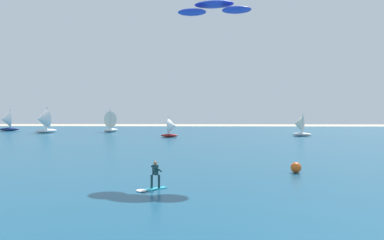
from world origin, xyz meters
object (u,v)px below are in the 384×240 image
(sailboat_leading, at_px, (299,126))
(sailboat_mid_left, at_px, (113,121))
(sailboat_far_right, at_px, (172,128))
(marker_buoy, at_px, (296,168))
(kitesurfer, at_px, (153,179))
(kite, at_px, (214,8))
(sailboat_mid_right, at_px, (43,121))
(sailboat_heeled_over, at_px, (7,121))

(sailboat_leading, xyz_separation_m, sailboat_mid_left, (-36.00, 10.93, 0.37))
(sailboat_far_right, xyz_separation_m, marker_buoy, (12.23, -34.27, -1.22))
(kitesurfer, relative_size, sailboat_far_right, 0.53)
(kitesurfer, height_order, sailboat_far_right, sailboat_far_right)
(sailboat_leading, bearing_deg, kite, -113.97)
(kitesurfer, height_order, kite, kite)
(sailboat_mid_left, height_order, sailboat_mid_right, sailboat_mid_right)
(sailboat_far_right, bearing_deg, kite, -79.63)
(kitesurfer, distance_m, sailboat_heeled_over, 69.37)
(marker_buoy, bearing_deg, sailboat_leading, 74.84)
(sailboat_heeled_over, bearing_deg, sailboat_leading, -12.59)
(sailboat_leading, distance_m, sailboat_mid_left, 37.63)
(kite, bearing_deg, sailboat_mid_left, 112.61)
(sailboat_far_right, relative_size, sailboat_heeled_over, 0.74)
(sailboat_leading, bearing_deg, sailboat_mid_right, 172.37)
(kitesurfer, bearing_deg, sailboat_heeled_over, 125.20)
(sailboat_mid_left, relative_size, marker_buoy, 6.12)
(sailboat_far_right, relative_size, sailboat_leading, 0.87)
(sailboat_mid_right, height_order, marker_buoy, sailboat_mid_right)
(sailboat_far_right, distance_m, sailboat_mid_right, 28.25)
(kitesurfer, relative_size, marker_buoy, 2.37)
(kitesurfer, distance_m, sailboat_leading, 47.71)
(kitesurfer, bearing_deg, sailboat_leading, 65.11)
(sailboat_leading, bearing_deg, sailboat_mid_left, 163.11)
(sailboat_mid_left, bearing_deg, sailboat_far_right, -45.78)
(kitesurfer, xyz_separation_m, sailboat_leading, (20.08, 43.26, 1.25))
(sailboat_leading, distance_m, sailboat_mid_right, 49.34)
(kitesurfer, distance_m, kite, 14.18)
(kite, xyz_separation_m, marker_buoy, (6.12, -0.83, -12.09))
(sailboat_far_right, relative_size, sailboat_mid_left, 0.73)
(sailboat_mid_right, relative_size, marker_buoy, 6.65)
(sailboat_heeled_over, bearing_deg, sailboat_far_right, -23.64)
(sailboat_mid_left, relative_size, sailboat_mid_right, 0.92)
(kitesurfer, height_order, sailboat_heeled_over, sailboat_heeled_over)
(sailboat_far_right, xyz_separation_m, sailboat_mid_left, (-13.64, 14.02, 0.61))
(sailboat_mid_right, bearing_deg, sailboat_mid_left, 18.76)
(sailboat_mid_left, bearing_deg, sailboat_mid_right, -161.24)
(kite, xyz_separation_m, sailboat_far_right, (-6.12, 33.44, -10.87))
(sailboat_mid_right, bearing_deg, kitesurfer, -59.95)
(kitesurfer, xyz_separation_m, sailboat_mid_right, (-28.82, 49.81, 1.82))
(sailboat_mid_right, bearing_deg, kite, -52.84)
(kite, relative_size, sailboat_leading, 1.45)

